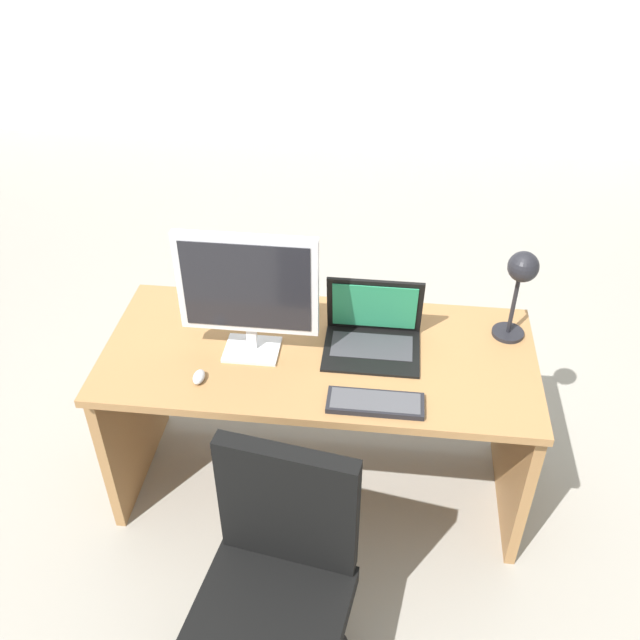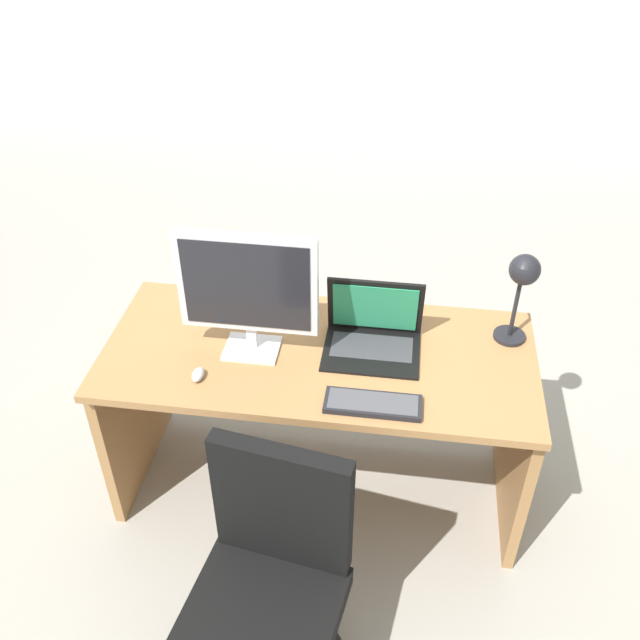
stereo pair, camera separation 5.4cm
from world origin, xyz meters
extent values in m
plane|color=gray|center=(0.00, 1.50, 0.00)|extent=(12.00, 12.00, 0.00)
cube|color=#9E7042|center=(0.00, 0.00, 0.72)|extent=(1.59, 0.71, 0.03)
cube|color=#9E7042|center=(-0.78, 0.00, 0.35)|extent=(0.04, 0.62, 0.71)
cube|color=#9E7042|center=(0.78, 0.00, 0.35)|extent=(0.04, 0.62, 0.71)
cube|color=#9E7042|center=(0.00, 0.26, 0.39)|extent=(1.40, 0.02, 0.49)
cube|color=silver|center=(-0.25, -0.02, 0.74)|extent=(0.20, 0.16, 0.01)
cube|color=silver|center=(-0.25, -0.01, 0.80)|extent=(0.04, 0.02, 0.09)
cube|color=silver|center=(-0.25, -0.02, 1.03)|extent=(0.49, 0.04, 0.38)
cube|color=black|center=(-0.25, -0.04, 1.03)|extent=(0.44, 0.00, 0.34)
cube|color=black|center=(0.19, 0.02, 0.74)|extent=(0.35, 0.27, 0.01)
cube|color=#38383D|center=(0.19, 0.04, 0.75)|extent=(0.30, 0.15, 0.00)
cube|color=black|center=(0.19, 0.13, 0.87)|extent=(0.35, 0.06, 0.25)
cube|color=#2D9966|center=(0.19, 0.12, 0.87)|extent=(0.31, 0.04, 0.21)
cube|color=black|center=(0.22, -0.26, 0.75)|extent=(0.33, 0.12, 0.02)
cube|color=#47474C|center=(0.22, -0.26, 0.76)|extent=(0.30, 0.10, 0.00)
ellipsoid|color=#B7BABF|center=(-0.40, -0.20, 0.75)|extent=(0.04, 0.07, 0.03)
cylinder|color=black|center=(0.70, 0.18, 0.74)|extent=(0.12, 0.12, 0.01)
cylinder|color=black|center=(0.70, 0.18, 0.89)|extent=(0.02, 0.02, 0.27)
sphere|color=black|center=(0.70, 0.15, 1.06)|extent=(0.11, 0.11, 0.11)
cube|color=black|center=(-0.06, -0.85, 0.37)|extent=(0.53, 0.53, 0.08)
cube|color=black|center=(-0.02, -0.64, 0.65)|extent=(0.44, 0.13, 0.48)
camera|label=1|loc=(0.23, -1.97, 2.38)|focal=39.31mm
camera|label=2|loc=(0.28, -1.96, 2.38)|focal=39.31mm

